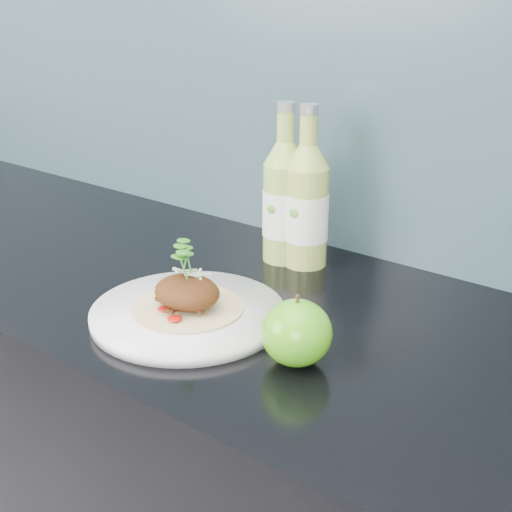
# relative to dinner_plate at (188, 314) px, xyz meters

# --- Properties ---
(subway_backsplash) EXTENTS (4.00, 0.02, 0.70)m
(subway_backsplash) POSITION_rel_dinner_plate_xyz_m (0.02, 0.39, 0.34)
(subway_backsplash) COLOR #618B99
(subway_backsplash) RESTS_ON kitchen_counter
(dinner_plate) EXTENTS (0.35, 0.35, 0.02)m
(dinner_plate) POSITION_rel_dinner_plate_xyz_m (0.00, 0.00, 0.00)
(dinner_plate) COLOR white
(dinner_plate) RESTS_ON kitchen_counter
(pork_taco) EXTENTS (0.17, 0.17, 0.10)m
(pork_taco) POSITION_rel_dinner_plate_xyz_m (-0.00, -0.00, 0.04)
(pork_taco) COLOR tan
(pork_taco) RESTS_ON dinner_plate
(green_apple) EXTENTS (0.12, 0.12, 0.10)m
(green_apple) POSITION_rel_dinner_plate_xyz_m (0.20, -0.01, 0.04)
(green_apple) COLOR #409910
(green_apple) RESTS_ON kitchen_counter
(cider_bottle_left) EXTENTS (0.10, 0.10, 0.28)m
(cider_bottle_left) POSITION_rel_dinner_plate_xyz_m (-0.03, 0.28, 0.10)
(cider_bottle_left) COLOR #9ABC4E
(cider_bottle_left) RESTS_ON kitchen_counter
(cider_bottle_right) EXTENTS (0.08, 0.08, 0.28)m
(cider_bottle_right) POSITION_rel_dinner_plate_xyz_m (0.02, 0.28, 0.10)
(cider_bottle_right) COLOR #A3BB4E
(cider_bottle_right) RESTS_ON kitchen_counter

